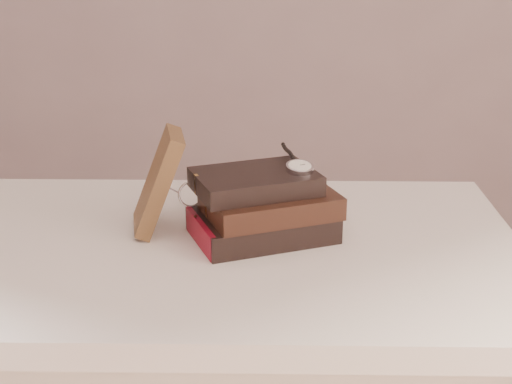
{
  "coord_description": "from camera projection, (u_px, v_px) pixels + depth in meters",
  "views": [
    {
      "loc": [
        0.1,
        -0.72,
        1.22
      ],
      "look_at": [
        0.08,
        0.38,
        0.82
      ],
      "focal_mm": 52.18,
      "sensor_mm": 36.0,
      "label": 1
    }
  ],
  "objects": [
    {
      "name": "pocket_watch",
      "position": [
        298.0,
        165.0,
        1.17
      ],
      "size": [
        0.06,
        0.15,
        0.02
      ],
      "color": "silver",
      "rests_on": "book_stack"
    },
    {
      "name": "journal",
      "position": [
        158.0,
        181.0,
        1.19
      ],
      "size": [
        0.1,
        0.12,
        0.17
      ],
      "primitive_type": "cube",
      "rotation": [
        0.0,
        0.38,
        0.19
      ],
      "color": "#432D1A",
      "rests_on": "table"
    },
    {
      "name": "table",
      "position": [
        205.0,
        295.0,
        1.2
      ],
      "size": [
        1.0,
        0.6,
        0.75
      ],
      "color": "silver",
      "rests_on": "ground"
    },
    {
      "name": "eyeglasses",
      "position": [
        203.0,
        192.0,
        1.21
      ],
      "size": [
        0.12,
        0.13,
        0.04
      ],
      "color": "silver",
      "rests_on": "book_stack"
    },
    {
      "name": "book_stack",
      "position": [
        263.0,
        207.0,
        1.17
      ],
      "size": [
        0.26,
        0.21,
        0.11
      ],
      "color": "black",
      "rests_on": "table"
    }
  ]
}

